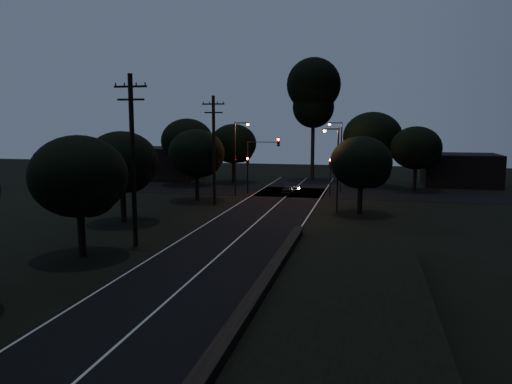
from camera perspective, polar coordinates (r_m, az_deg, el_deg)
The scene contains 23 objects.
ground at distance 18.44m, azimuth -17.67°, elevation -18.13°, with size 160.00×160.00×0.00m, color black.
road_surface at distance 46.80m, azimuth 1.93°, elevation -1.83°, with size 60.00×70.00×0.03m.
retaining_wall at distance 18.72m, azimuth 9.21°, elevation -15.37°, with size 6.93×26.00×1.60m.
utility_pole_mid at distance 32.73m, azimuth -13.90°, elevation 3.80°, with size 2.20×0.30×11.00m.
utility_pole_far at distance 48.51m, azimuth -4.84°, elevation 5.00°, with size 2.20×0.30×10.50m.
tree_left_b at distance 31.00m, azimuth -19.39°, elevation 1.45°, with size 5.72×5.72×7.26m.
tree_left_c at distance 40.87m, azimuth -14.92°, elevation 3.13°, with size 5.78×5.78×7.30m.
tree_left_d at distance 51.07m, azimuth -6.65°, elevation 4.27°, with size 5.75×5.75×7.29m.
tree_far_nw at distance 66.45m, azimuth -2.45°, elevation 5.43°, with size 6.12×6.12×7.75m.
tree_far_w at distance 64.14m, azimuth -7.72°, elevation 5.69°, with size 6.63×6.63×8.45m.
tree_far_ne at distance 64.05m, azimuth 13.40°, elevation 5.99°, with size 7.32×7.32×9.26m.
tree_far_e at distance 61.38m, azimuth 18.03°, elevation 4.69°, with size 5.92×5.92×7.51m.
tree_right_a at distance 44.21m, azimuth 12.15°, elevation 3.17°, with size 5.35×5.35×6.81m.
tall_pine at distance 69.71m, azimuth 6.59°, elevation 11.27°, with size 7.34×7.34×16.68m.
building_left at distance 72.35m, azimuth -10.61°, elevation 3.27°, with size 10.00×8.00×4.40m, color black.
building_right at distance 68.38m, azimuth 22.31°, elevation 2.37°, with size 9.00×7.00×4.00m, color black.
signal_left at distance 56.00m, azimuth -0.96°, elevation 2.71°, with size 0.28×0.35×4.10m.
signal_right at distance 54.55m, azimuth 8.47°, elevation 2.49°, with size 0.28×0.35×4.10m.
signal_mast at distance 55.51m, azimuth 0.73°, elevation 4.22°, with size 3.70×0.35×6.25m.
streetlight_a at distance 54.11m, azimuth -2.20°, elevation 4.43°, with size 1.66×0.26×8.00m.
streetlight_b at distance 58.36m, azimuth 9.51°, elevation 4.59°, with size 1.66×0.26×8.00m.
streetlight_c at distance 44.41m, azimuth 9.10°, elevation 3.19°, with size 1.46×0.26×7.50m.
car at distance 55.50m, azimuth 3.88°, elevation 0.26°, with size 1.26×3.14×1.07m, color black.
Camera 1 is at (8.68, -14.17, 8.01)m, focal length 35.00 mm.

